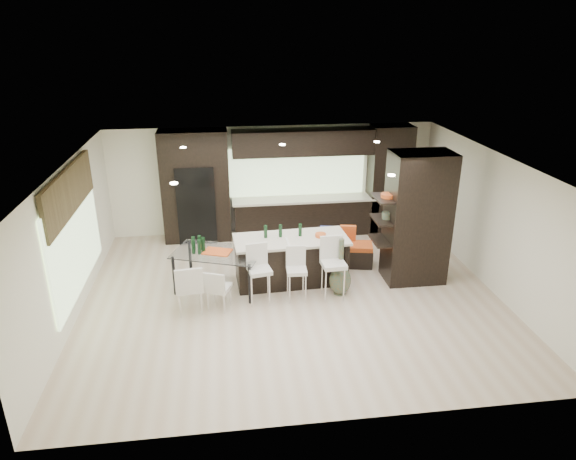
{
  "coord_description": "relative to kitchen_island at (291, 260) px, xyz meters",
  "views": [
    {
      "loc": [
        -1.24,
        -8.82,
        4.99
      ],
      "look_at": [
        0.0,
        0.6,
        1.15
      ],
      "focal_mm": 32.0,
      "sensor_mm": 36.0,
      "label": 1
    }
  ],
  "objects": [
    {
      "name": "chair_end",
      "position": [
        -0.31,
        -0.17,
        -0.03
      ],
      "size": [
        0.49,
        0.49,
        0.9
      ],
      "primitive_type": "cube",
      "rotation": [
        0.0,
        0.0,
        1.59
      ],
      "color": "silver",
      "rests_on": "ground"
    },
    {
      "name": "kitchen_island",
      "position": [
        0.0,
        0.0,
        0.0
      ],
      "size": [
        2.35,
        1.11,
        0.96
      ],
      "primitive_type": "cube",
      "rotation": [
        0.0,
        0.0,
        0.05
      ],
      "color": "black",
      "rests_on": "ground"
    },
    {
      "name": "ceiling_spots",
      "position": [
        -0.06,
        -0.37,
        2.2
      ],
      "size": [
        4.0,
        3.0,
        0.02
      ],
      "primitive_type": "cube",
      "color": "white",
      "rests_on": "ceiling"
    },
    {
      "name": "partition_column",
      "position": [
        2.54,
        -0.22,
        0.87
      ],
      "size": [
        1.2,
        0.8,
        2.7
      ],
      "primitive_type": "cube",
      "color": "black",
      "rests_on": "ground"
    },
    {
      "name": "stool_mid",
      "position": [
        0.0,
        -0.78,
        -0.05
      ],
      "size": [
        0.4,
        0.4,
        0.86
      ],
      "primitive_type": "cube",
      "rotation": [
        0.0,
        0.0,
        -0.05
      ],
      "color": "silver",
      "rests_on": "ground"
    },
    {
      "name": "back_cabinetry",
      "position": [
        0.44,
        2.55,
        0.87
      ],
      "size": [
        6.8,
        0.68,
        2.7
      ],
      "primitive_type": "cube",
      "color": "black",
      "rests_on": "ground"
    },
    {
      "name": "refrigerator",
      "position": [
        -1.96,
        2.5,
        0.47
      ],
      "size": [
        0.9,
        0.68,
        1.9
      ],
      "primitive_type": "cube",
      "color": "black",
      "rests_on": "ground"
    },
    {
      "name": "stone_accent",
      "position": [
        -3.99,
        -0.42,
        1.77
      ],
      "size": [
        0.08,
        3.0,
        0.8
      ],
      "primitive_type": "cube",
      "color": "brown",
      "rests_on": "left_wall"
    },
    {
      "name": "floor_vase",
      "position": [
        0.88,
        -0.68,
        0.11
      ],
      "size": [
        0.43,
        0.43,
        1.17
      ],
      "primitive_type": null,
      "rotation": [
        0.0,
        0.0,
        0.01
      ],
      "color": "#47503A",
      "rests_on": "ground"
    },
    {
      "name": "window_left",
      "position": [
        -4.02,
        -0.42,
        0.87
      ],
      "size": [
        0.04,
        3.2,
        1.9
      ],
      "primitive_type": "cube",
      "color": "#B2D199",
      "rests_on": "left_wall"
    },
    {
      "name": "left_wall",
      "position": [
        -4.06,
        -0.62,
        0.87
      ],
      "size": [
        0.02,
        7.0,
        2.7
      ],
      "primitive_type": "cube",
      "color": "white",
      "rests_on": "ground"
    },
    {
      "name": "back_wall",
      "position": [
        -0.06,
        2.88,
        0.87
      ],
      "size": [
        8.0,
        0.02,
        2.7
      ],
      "primitive_type": "cube",
      "color": "white",
      "rests_on": "ground"
    },
    {
      "name": "stool_left",
      "position": [
        -0.71,
        -0.8,
        -0.01
      ],
      "size": [
        0.48,
        0.48,
        0.94
      ],
      "primitive_type": "cube",
      "rotation": [
        0.0,
        0.0,
        0.18
      ],
      "color": "silver",
      "rests_on": "ground"
    },
    {
      "name": "window_back",
      "position": [
        0.54,
        2.84,
        1.07
      ],
      "size": [
        3.4,
        0.04,
        1.2
      ],
      "primitive_type": "cube",
      "color": "#B2D199",
      "rests_on": "back_wall"
    },
    {
      "name": "ceiling",
      "position": [
        -0.06,
        -0.62,
        2.22
      ],
      "size": [
        8.0,
        7.0,
        0.02
      ],
      "primitive_type": "cube",
      "color": "white",
      "rests_on": "ground"
    },
    {
      "name": "stool_right",
      "position": [
        0.71,
        -0.81,
        0.02
      ],
      "size": [
        0.47,
        0.47,
        1.0
      ],
      "primitive_type": "cube",
      "rotation": [
        0.0,
        0.0,
        0.07
      ],
      "color": "silver",
      "rests_on": "ground"
    },
    {
      "name": "dining_table",
      "position": [
        -1.48,
        -0.17,
        -0.07
      ],
      "size": [
        1.93,
        1.49,
        0.82
      ],
      "primitive_type": "cube",
      "rotation": [
        0.0,
        0.0,
        -0.36
      ],
      "color": "white",
      "rests_on": "ground"
    },
    {
      "name": "ground",
      "position": [
        -0.06,
        -0.62,
        -0.48
      ],
      "size": [
        8.0,
        8.0,
        0.0
      ],
      "primitive_type": "plane",
      "color": "beige",
      "rests_on": "ground"
    },
    {
      "name": "right_wall",
      "position": [
        3.94,
        -0.62,
        0.87
      ],
      "size": [
        0.02,
        7.0,
        2.7
      ],
      "primitive_type": "cube",
      "color": "white",
      "rests_on": "ground"
    },
    {
      "name": "chair_far",
      "position": [
        -2.02,
        -0.98,
        -0.03
      ],
      "size": [
        0.54,
        0.54,
        0.91
      ],
      "primitive_type": "cube",
      "rotation": [
        0.0,
        0.0,
        0.11
      ],
      "color": "silver",
      "rests_on": "ground"
    },
    {
      "name": "bench",
      "position": [
        1.23,
        0.62,
        -0.23
      ],
      "size": [
        1.38,
        0.75,
        0.5
      ],
      "primitive_type": "cube",
      "rotation": [
        0.0,
        0.0,
        -0.2
      ],
      "color": "black",
      "rests_on": "ground"
    },
    {
      "name": "chair_near",
      "position": [
        -1.48,
        -0.93,
        -0.1
      ],
      "size": [
        0.53,
        0.53,
        0.75
      ],
      "primitive_type": "cube",
      "rotation": [
        0.0,
        0.0,
        -0.38
      ],
      "color": "silver",
      "rests_on": "ground"
    }
  ]
}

